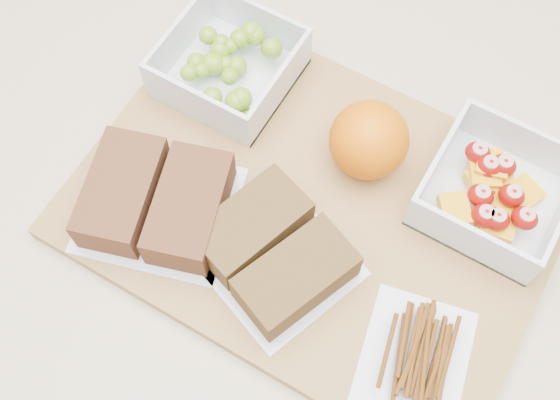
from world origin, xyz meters
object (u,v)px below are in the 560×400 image
at_px(grape_container, 231,64).
at_px(fruit_container, 494,193).
at_px(cutting_board, 313,209).
at_px(sandwich_bag_center, 274,252).
at_px(orange, 369,140).
at_px(sandwich_bag_left, 156,201).
at_px(pretzel_bag, 417,354).

distance_m(grape_container, fruit_container, 0.27).
relative_size(cutting_board, sandwich_bag_center, 2.63).
height_order(cutting_board, sandwich_bag_center, sandwich_bag_center).
height_order(orange, sandwich_bag_left, orange).
bearing_deg(orange, sandwich_bag_left, -134.07).
distance_m(grape_container, orange, 0.16).
bearing_deg(grape_container, fruit_container, 0.33).
distance_m(cutting_board, orange, 0.08).
xyz_separation_m(grape_container, sandwich_bag_center, (0.13, -0.14, -0.00)).
xyz_separation_m(grape_container, orange, (0.16, -0.02, 0.01)).
bearing_deg(orange, pretzel_bag, -49.83).
xyz_separation_m(orange, pretzel_bag, (0.12, -0.14, -0.02)).
distance_m(cutting_board, fruit_container, 0.16).
relative_size(fruit_container, pretzel_bag, 0.99).
bearing_deg(cutting_board, orange, 74.57).
xyz_separation_m(fruit_container, orange, (-0.12, -0.02, 0.02)).
xyz_separation_m(sandwich_bag_left, sandwich_bag_center, (0.11, 0.01, -0.00)).
distance_m(cutting_board, sandwich_bag_left, 0.14).
relative_size(cutting_board, orange, 5.82).
bearing_deg(orange, grape_container, 174.25).
relative_size(cutting_board, fruit_container, 3.56).
bearing_deg(sandwich_bag_left, cutting_board, 32.34).
relative_size(grape_container, fruit_container, 1.00).
height_order(grape_container, pretzel_bag, grape_container).
height_order(sandwich_bag_left, sandwich_bag_center, sandwich_bag_left).
bearing_deg(pretzel_bag, cutting_board, 150.64).
relative_size(orange, pretzel_bag, 0.60).
xyz_separation_m(grape_container, fruit_container, (0.27, 0.00, -0.00)).
height_order(cutting_board, orange, orange).
xyz_separation_m(grape_container, sandwich_bag_left, (0.02, -0.16, -0.00)).
xyz_separation_m(cutting_board, pretzel_bag, (0.14, -0.08, 0.02)).
bearing_deg(grape_container, sandwich_bag_left, -82.58).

